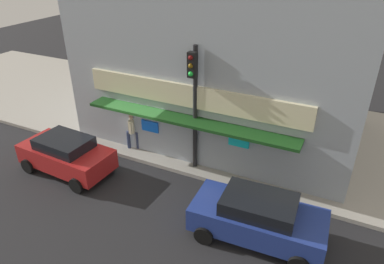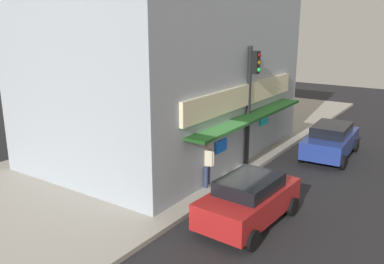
# 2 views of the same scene
# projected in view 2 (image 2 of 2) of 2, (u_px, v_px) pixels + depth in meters

# --- Properties ---
(ground_plane) EXTENTS (59.61, 59.61, 0.00)m
(ground_plane) POSITION_uv_depth(u_px,v_px,m) (230.00, 189.00, 16.07)
(ground_plane) COLOR #232326
(sidewalk) EXTENTS (39.74, 10.04, 0.17)m
(sidewalk) POSITION_uv_depth(u_px,v_px,m) (134.00, 163.00, 18.77)
(sidewalk) COLOR #A39E93
(sidewalk) RESTS_ON ground_plane
(corner_building) EXTENTS (12.50, 8.94, 7.92)m
(corner_building) POSITION_uv_depth(u_px,v_px,m) (169.00, 70.00, 19.55)
(corner_building) COLOR #9EA8B2
(corner_building) RESTS_ON sidewalk
(traffic_light) EXTENTS (0.32, 0.58, 5.23)m
(traffic_light) POSITION_uv_depth(u_px,v_px,m) (251.00, 91.00, 17.59)
(traffic_light) COLOR black
(traffic_light) RESTS_ON sidewalk
(fire_hydrant) EXTENTS (0.53, 0.29, 0.87)m
(fire_hydrant) POSITION_uv_depth(u_px,v_px,m) (177.00, 181.00, 15.39)
(fire_hydrant) COLOR red
(fire_hydrant) RESTS_ON sidewalk
(trash_can) EXTENTS (0.53, 0.53, 0.82)m
(trash_can) POSITION_uv_depth(u_px,v_px,m) (197.00, 160.00, 17.75)
(trash_can) COLOR #2D2D2D
(trash_can) RESTS_ON sidewalk
(pedestrian) EXTENTS (0.61, 0.55, 1.72)m
(pedestrian) POSITION_uv_depth(u_px,v_px,m) (207.00, 163.00, 15.76)
(pedestrian) COLOR navy
(pedestrian) RESTS_ON sidewalk
(potted_plant_by_doorway) EXTENTS (0.62, 0.62, 0.98)m
(potted_plant_by_doorway) POSITION_uv_depth(u_px,v_px,m) (181.00, 164.00, 16.68)
(potted_plant_by_doorway) COLOR gray
(potted_plant_by_doorway) RESTS_ON sidewalk
(potted_plant_by_window) EXTENTS (0.59, 0.59, 0.96)m
(potted_plant_by_window) POSITION_uv_depth(u_px,v_px,m) (219.00, 150.00, 18.71)
(potted_plant_by_window) COLOR #59595B
(potted_plant_by_window) RESTS_ON sidewalk
(parked_car_red) EXTENTS (4.08, 2.21, 1.60)m
(parked_car_red) POSITION_uv_depth(u_px,v_px,m) (249.00, 199.00, 13.18)
(parked_car_red) COLOR #AD1E1E
(parked_car_red) RESTS_ON ground_plane
(parked_car_blue) EXTENTS (4.35, 2.25, 1.63)m
(parked_car_blue) POSITION_uv_depth(u_px,v_px,m) (331.00, 140.00, 19.70)
(parked_car_blue) COLOR navy
(parked_car_blue) RESTS_ON ground_plane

